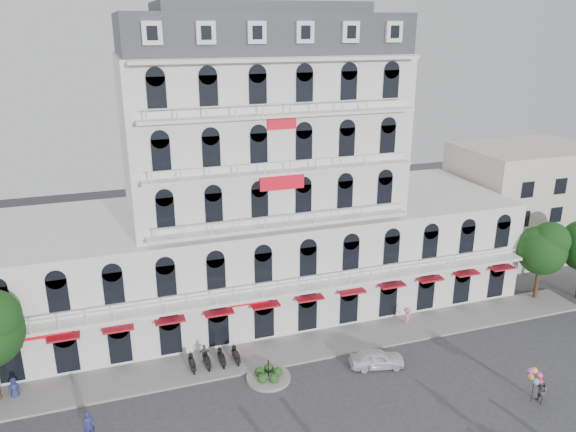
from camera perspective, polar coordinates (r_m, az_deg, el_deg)
The scene contains 13 objects.
ground at distance 38.41m, azimuth 5.34°, elevation -20.24°, with size 120.00×120.00×0.00m, color #38383A.
sidewalk at distance 45.14m, azimuth 0.62°, elevation -13.37°, with size 53.00×4.00×0.16m, color gray.
main_building at distance 48.85m, azimuth -2.82°, elevation 1.97°, with size 45.00×15.00×25.80m.
flank_building_east at distance 66.02m, azimuth 22.62°, elevation 1.45°, with size 14.00×10.00×12.00m, color beige.
traffic_island at distance 41.90m, azimuth -2.00°, elevation -15.94°, with size 3.20×3.20×1.60m.
parked_scooter_row at distance 43.67m, azimuth -7.45°, elevation -14.91°, with size 4.40×1.80×1.10m, color black, non-canonical shape.
tree_east_inner at distance 55.45m, azimuth 24.49°, elevation -2.87°, with size 4.40×4.37×7.57m.
parked_car at distance 43.44m, azimuth 9.02°, elevation -14.11°, with size 1.63×4.06×1.38m, color silver.
pedestrian_left at distance 43.98m, azimuth -26.07°, elevation -15.42°, with size 0.78×0.50×1.59m, color navy.
pedestrian_mid at distance 43.75m, azimuth -8.46°, elevation -13.69°, with size 0.90×0.38×1.54m, color #515057.
pedestrian_right at distance 49.01m, azimuth 11.97°, elevation -10.00°, with size 1.08×0.62×1.67m, color #CE6D93.
pedestrian_far at distance 38.56m, azimuth -19.55°, elevation -19.42°, with size 0.71×0.46×1.93m, color navy.
balloon_vendor at distance 42.62m, azimuth 24.13°, elevation -15.53°, with size 1.31×1.26×2.45m.
Camera 1 is at (-12.65, -26.98, 24.24)m, focal length 35.00 mm.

